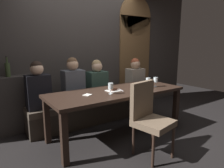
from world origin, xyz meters
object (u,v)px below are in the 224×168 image
at_px(diner_bearded, 73,82).
at_px(wine_glass_near_right, 148,81).
at_px(wine_glass_center_front, 156,80).
at_px(fork_on_table, 121,90).
at_px(wine_bottle_pale_label, 8,69).
at_px(diner_near_end, 135,76).
at_px(diner_far_end, 97,80).
at_px(diner_redhead, 38,87).
at_px(dessert_plate, 113,90).
at_px(dining_table, 117,96).
at_px(banquette_bench, 96,110).
at_px(wine_glass_end_left, 111,86).
at_px(chair_near_side, 149,114).

relative_size(diner_bearded, wine_glass_near_right, 4.85).
relative_size(wine_glass_near_right, wine_glass_center_front, 1.00).
bearing_deg(fork_on_table, wine_bottle_pale_label, 155.62).
height_order(diner_near_end, wine_glass_center_front, diner_near_end).
bearing_deg(diner_far_end, wine_glass_center_front, -51.19).
height_order(diner_redhead, diner_far_end, diner_redhead).
xyz_separation_m(wine_bottle_pale_label, dessert_plate, (1.32, -1.04, -0.32)).
bearing_deg(dining_table, diner_far_end, 86.65).
relative_size(banquette_bench, diner_far_end, 3.42).
xyz_separation_m(banquette_bench, diner_redhead, (-1.04, -0.02, 0.58)).
xyz_separation_m(diner_redhead, diner_bearded, (0.59, -0.00, 0.02)).
relative_size(diner_bearded, diner_far_end, 1.09).
xyz_separation_m(dining_table, wine_bottle_pale_label, (-1.40, 1.04, 0.42)).
xyz_separation_m(diner_redhead, dessert_plate, (0.96, -0.68, -0.05)).
xyz_separation_m(diner_bearded, wine_glass_near_right, (1.02, -0.78, 0.03)).
distance_m(wine_bottle_pale_label, wine_glass_end_left, 1.68).
relative_size(diner_redhead, diner_far_end, 1.04).
height_order(dining_table, banquette_bench, dining_table).
bearing_deg(wine_bottle_pale_label, chair_near_side, -51.88).
xyz_separation_m(wine_glass_center_front, dessert_plate, (-0.79, 0.14, -0.10)).
distance_m(diner_redhead, fork_on_table, 1.31).
bearing_deg(diner_redhead, wine_glass_end_left, -44.50).
height_order(diner_far_end, wine_glass_near_right, diner_far_end).
bearing_deg(diner_near_end, dining_table, -144.60).
height_order(wine_glass_end_left, fork_on_table, wine_glass_end_left).
xyz_separation_m(banquette_bench, wine_glass_near_right, (0.57, -0.80, 0.62)).
height_order(diner_far_end, fork_on_table, diner_far_end).
relative_size(diner_near_end, wine_glass_near_right, 4.43).
height_order(banquette_bench, fork_on_table, fork_on_table).
height_order(dining_table, diner_far_end, diner_far_end).
bearing_deg(diner_far_end, banquette_bench, -175.81).
xyz_separation_m(dining_table, dessert_plate, (-0.08, 0.00, 0.10)).
xyz_separation_m(chair_near_side, diner_redhead, (-1.03, 1.40, 0.25)).
bearing_deg(chair_near_side, diner_redhead, 126.20).
xyz_separation_m(diner_far_end, diner_near_end, (0.93, -0.01, -0.00)).
bearing_deg(wine_bottle_pale_label, dessert_plate, -38.17).
height_order(diner_bearded, wine_glass_end_left, diner_bearded).
xyz_separation_m(wine_glass_end_left, wine_glass_center_front, (0.93, -0.01, -0.00)).
relative_size(banquette_bench, dessert_plate, 13.16).
bearing_deg(wine_glass_center_front, diner_near_end, 72.92).
height_order(chair_near_side, diner_near_end, diner_near_end).
xyz_separation_m(wine_glass_end_left, wine_glass_near_right, (0.79, 0.03, -0.00)).
height_order(diner_bearded, wine_glass_center_front, diner_bearded).
distance_m(dining_table, diner_near_end, 1.20).
bearing_deg(wine_glass_end_left, wine_glass_center_front, -0.36).
relative_size(banquette_bench, wine_glass_end_left, 15.24).
distance_m(dining_table, diner_redhead, 1.25).
bearing_deg(diner_redhead, banquette_bench, 1.01).
relative_size(chair_near_side, diner_bearded, 1.23).
bearing_deg(fork_on_table, dining_table, 170.81).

